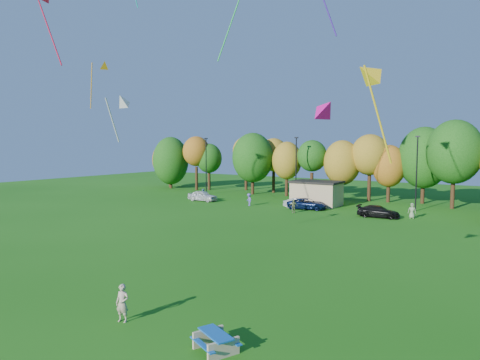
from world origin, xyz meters
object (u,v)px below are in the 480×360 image
Objects in this scene: car_b at (299,203)px; car_d at (378,212)px; car_a at (203,196)px; kite_flyer at (122,303)px; car_c at (307,204)px; picnic_table at (216,341)px.

car_d is at bearing -93.76° from car_b.
car_b is (14.56, 1.08, -0.12)m from car_a.
car_d is at bearing 71.39° from kite_flyer.
car_b is 10.32m from car_d.
car_a is at bearing 81.48° from car_c.
car_a is at bearing 97.32° from car_b.
car_a reaches higher than car_d.
picnic_table is 1.22× the size of kite_flyer.
car_c is (15.73, 1.04, -0.07)m from car_a.
car_b is 0.78× the size of car_c.
picnic_table is 38.25m from car_b.
picnic_table is 34.70m from car_d.
car_d is (10.24, -1.23, 0.03)m from car_b.
car_a is 0.96× the size of car_d.
car_a is 14.60m from car_b.
kite_flyer is 36.54m from car_c.
picnic_table is at bearing -156.20° from car_b.
car_d is (-3.28, 34.55, 0.23)m from picnic_table.
picnic_table is 37.82m from car_c.
kite_flyer is 0.38× the size of car_d.
kite_flyer is 0.40× the size of car_a.
car_d is (24.80, -0.16, -0.09)m from car_a.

